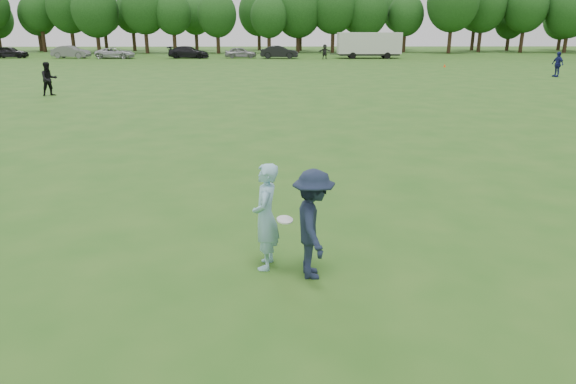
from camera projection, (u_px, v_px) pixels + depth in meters
The scene contains 16 objects.
ground at pixel (285, 272), 8.79m from camera, with size 200.00×200.00×0.00m, color #265818.
thrower at pixel (266, 217), 8.70m from camera, with size 0.68×0.44×1.86m, color #8FC6DD.
defender at pixel (313, 224), 8.38m from camera, with size 1.19×0.69×1.85m, color #192338.
player_far_a at pixel (49, 79), 30.54m from camera, with size 0.96×0.75×1.98m, color black.
player_far_b at pixel (557, 64), 41.98m from camera, with size 1.18×0.49×2.01m, color navy.
player_far_d at pixel (325, 52), 64.31m from camera, with size 1.68×0.54×1.81m, color #242424.
car_a at pixel (10, 52), 66.45m from camera, with size 1.76×4.39×1.49m, color black.
car_b at pixel (71, 52), 66.19m from camera, with size 1.65×4.74×1.56m, color slate.
car_c at pixel (115, 53), 65.67m from camera, with size 2.26×4.89×1.36m, color #BBBCC0.
car_d at pixel (189, 52), 66.06m from camera, with size 2.11×5.19×1.51m, color black.
car_e at pixel (241, 53), 66.52m from camera, with size 1.64×4.09×1.39m, color gray.
car_f at pixel (279, 52), 65.61m from camera, with size 1.66×4.77×1.57m, color black.
field_cone at pixel (445, 66), 52.12m from camera, with size 0.28×0.28×0.30m, color #F1420C.
disc_in_play at pixel (285, 220), 8.38m from camera, with size 0.27×0.28×0.08m.
cargo_trailer at pixel (369, 44), 65.59m from camera, with size 9.00×2.75×3.20m.
treeline at pixel (298, 11), 80.03m from camera, with size 130.35×18.39×11.74m.
Camera 1 is at (-0.09, -7.94, 4.02)m, focal length 32.00 mm.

